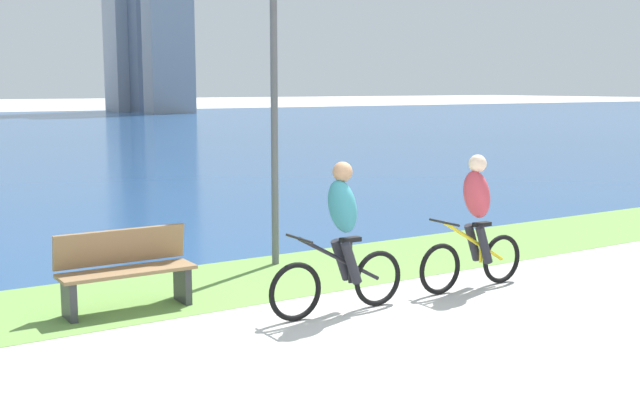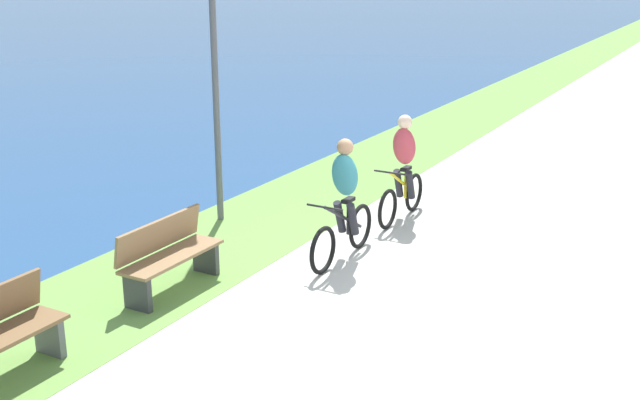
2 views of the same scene
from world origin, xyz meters
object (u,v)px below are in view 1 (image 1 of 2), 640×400
Objects in this scene: cyclist_trailing at (475,222)px; lamppost_tall at (274,72)px; bench_near_path at (125,270)px; cyclist_lead at (341,239)px.

lamppost_tall reaches higher than cyclist_trailing.
bench_near_path is (-3.95, 1.40, -0.38)m from cyclist_trailing.
cyclist_lead is 2.44m from bench_near_path.
cyclist_lead is at bearing -102.85° from lamppost_tall.
cyclist_trailing is 3.41m from lamppost_tall.
bench_near_path is 0.36× the size of lamppost_tall.
cyclist_trailing is at bearing -19.47° from bench_near_path.
bench_near_path is 3.54m from lamppost_tall.
cyclist_lead is 1.16× the size of bench_near_path.
cyclist_lead is 1.99m from cyclist_trailing.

